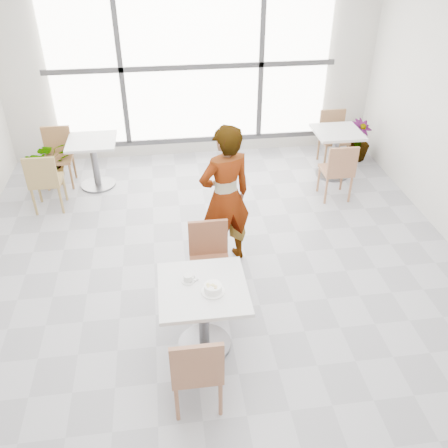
{
  "coord_description": "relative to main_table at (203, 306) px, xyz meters",
  "views": [
    {
      "loc": [
        -0.53,
        -4.17,
        3.61
      ],
      "look_at": [
        0.0,
        -0.3,
        1.0
      ],
      "focal_mm": 38.36,
      "sensor_mm": 36.0,
      "label": 1
    }
  ],
  "objects": [
    {
      "name": "bg_table_left",
      "position": [
        -1.3,
        3.43,
        -0.04
      ],
      "size": [
        0.7,
        0.7,
        0.75
      ],
      "color": "silver",
      "rests_on": "ground"
    },
    {
      "name": "bg_chair_left_near",
      "position": [
        -1.9,
        2.78,
        -0.02
      ],
      "size": [
        0.42,
        0.42,
        0.87
      ],
      "rotation": [
        0.0,
        0.0,
        3.14
      ],
      "color": "#9F814B",
      "rests_on": "ground"
    },
    {
      "name": "bg_chair_right_far",
      "position": [
        2.5,
        3.76,
        -0.02
      ],
      "size": [
        0.42,
        0.42,
        0.87
      ],
      "color": "#916743",
      "rests_on": "ground"
    },
    {
      "name": "bg_chair_left_far",
      "position": [
        -1.85,
        3.64,
        -0.02
      ],
      "size": [
        0.42,
        0.42,
        0.87
      ],
      "color": "#94663E",
      "rests_on": "ground"
    },
    {
      "name": "chair_far",
      "position": [
        0.14,
        0.78,
        -0.02
      ],
      "size": [
        0.42,
        0.42,
        0.87
      ],
      "color": "brown",
      "rests_on": "ground"
    },
    {
      "name": "coffee_cup",
      "position": [
        -0.12,
        0.1,
        0.26
      ],
      "size": [
        0.16,
        0.13,
        0.07
      ],
      "color": "silver",
      "rests_on": "main_table"
    },
    {
      "name": "window",
      "position": [
        0.28,
        4.35,
        0.98
      ],
      "size": [
        4.6,
        0.07,
        2.52
      ],
      "color": "white",
      "rests_on": "ground"
    },
    {
      "name": "bg_table_right",
      "position": [
        2.39,
        3.28,
        -0.04
      ],
      "size": [
        0.7,
        0.7,
        0.75
      ],
      "color": "silver",
      "rests_on": "ground"
    },
    {
      "name": "person",
      "position": [
        0.39,
        1.35,
        0.34
      ],
      "size": [
        0.73,
        0.6,
        1.73
      ],
      "primitive_type": "imported",
      "rotation": [
        0.0,
        0.0,
        3.48
      ],
      "color": "black",
      "rests_on": "ground"
    },
    {
      "name": "main_table",
      "position": [
        0.0,
        0.0,
        0.0
      ],
      "size": [
        0.8,
        0.8,
        0.75
      ],
      "color": "silver",
      "rests_on": "ground"
    },
    {
      "name": "plant_right",
      "position": [
        2.98,
        3.79,
        -0.18
      ],
      "size": [
        0.49,
        0.49,
        0.68
      ],
      "primitive_type": "imported",
      "rotation": [
        0.0,
        0.0,
        0.37
      ],
      "color": "#547F47",
      "rests_on": "ground"
    },
    {
      "name": "floor",
      "position": [
        0.28,
        0.92,
        -0.52
      ],
      "size": [
        7.0,
        7.0,
        0.0
      ],
      "primitive_type": "plane",
      "color": "#9E9EA5",
      "rests_on": "ground"
    },
    {
      "name": "bg_chair_right_near",
      "position": [
        2.18,
        2.54,
        -0.02
      ],
      "size": [
        0.42,
        0.42,
        0.87
      ],
      "rotation": [
        0.0,
        0.0,
        3.14
      ],
      "color": "#A16C4C",
      "rests_on": "ground"
    },
    {
      "name": "oatmeal_bowl",
      "position": [
        0.08,
        -0.08,
        0.27
      ],
      "size": [
        0.21,
        0.21,
        0.09
      ],
      "color": "white",
      "rests_on": "main_table"
    },
    {
      "name": "chair_near",
      "position": [
        -0.12,
        -0.68,
        -0.02
      ],
      "size": [
        0.42,
        0.42,
        0.87
      ],
      "rotation": [
        0.0,
        0.0,
        3.14
      ],
      "color": "#9A664A",
      "rests_on": "ground"
    },
    {
      "name": "plant_left",
      "position": [
        -1.97,
        3.59,
        -0.16
      ],
      "size": [
        0.75,
        0.67,
        0.73
      ],
      "primitive_type": "imported",
      "rotation": [
        0.0,
        0.0,
        0.17
      ],
      "color": "#387735",
      "rests_on": "ground"
    },
    {
      "name": "wall_back",
      "position": [
        0.28,
        4.42,
        0.98
      ],
      "size": [
        6.0,
        0.0,
        6.0
      ],
      "primitive_type": "plane",
      "rotation": [
        1.57,
        0.0,
        0.0
      ],
      "color": "silver",
      "rests_on": "ground"
    }
  ]
}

